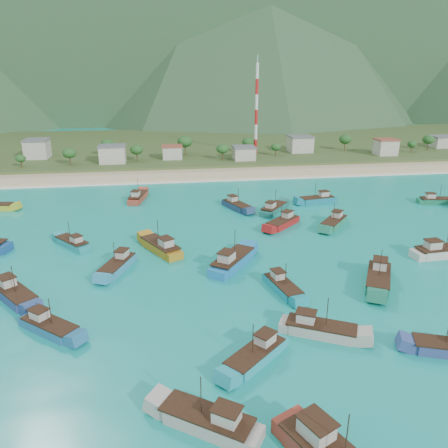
{
  "coord_description": "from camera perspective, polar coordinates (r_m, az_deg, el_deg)",
  "views": [
    {
      "loc": [
        -11.76,
        -70.7,
        34.66
      ],
      "look_at": [
        1.23,
        18.0,
        3.0
      ],
      "focal_mm": 35.0,
      "sensor_mm": 36.0,
      "label": 1
    }
  ],
  "objects": [
    {
      "name": "boat_23",
      "position": [
        81.63,
        1.1,
        -4.94
      ],
      "size": [
        10.4,
        12.32,
        7.42
      ],
      "rotation": [
        0.0,
        0.0,
        5.65
      ],
      "color": "#1A75B9",
      "rests_on": "ground"
    },
    {
      "name": "boat_1",
      "position": [
        96.09,
        -19.18,
        -2.42
      ],
      "size": [
        8.33,
        9.14,
        5.66
      ],
      "rotation": [
        0.0,
        0.0,
        0.7
      ],
      "color": "teal",
      "rests_on": "ground"
    },
    {
      "name": "boat_25",
      "position": [
        57.5,
        4.22,
        -16.8
      ],
      "size": [
        9.72,
        9.11,
        6.09
      ],
      "rotation": [
        0.0,
        0.0,
        2.3
      ],
      "color": "teal",
      "rests_on": "ground"
    },
    {
      "name": "boat_2",
      "position": [
        123.66,
        12.09,
        3.09
      ],
      "size": [
        10.85,
        4.89,
        6.19
      ],
      "rotation": [
        0.0,
        0.0,
        1.75
      ],
      "color": "#14758D",
      "rests_on": "ground"
    },
    {
      "name": "boat_8",
      "position": [
        95.95,
        26.5,
        -3.32
      ],
      "size": [
        12.07,
        4.38,
        7.0
      ],
      "rotation": [
        0.0,
        0.0,
        4.79
      ],
      "color": "beige",
      "rests_on": "ground"
    },
    {
      "name": "boat_22",
      "position": [
        103.39,
        7.67,
        0.13
      ],
      "size": [
        9.95,
        9.65,
        6.32
      ],
      "rotation": [
        0.0,
        0.0,
        2.33
      ],
      "color": "#A81919",
      "rests_on": "ground"
    },
    {
      "name": "boat_18",
      "position": [
        67.33,
        -21.86,
        -12.42
      ],
      "size": [
        9.57,
        8.7,
        5.91
      ],
      "rotation": [
        0.0,
        0.0,
        4.01
      ],
      "color": "#236492",
      "rests_on": "ground"
    },
    {
      "name": "boat_17",
      "position": [
        63.47,
        12.35,
        -13.35
      ],
      "size": [
        10.94,
        7.74,
        6.32
      ],
      "rotation": [
        0.0,
        0.0,
        4.23
      ],
      "color": "#B1ADA0",
      "rests_on": "ground"
    },
    {
      "name": "boat_9",
      "position": [
        105.71,
        14.17,
        0.13
      ],
      "size": [
        9.36,
        10.2,
        6.33
      ],
      "rotation": [
        0.0,
        0.0,
        2.44
      ],
      "color": "#1F7D5B",
      "rests_on": "ground"
    },
    {
      "name": "boat_30",
      "position": [
        113.5,
        6.52,
        1.94
      ],
      "size": [
        9.26,
        10.32,
        6.35
      ],
      "rotation": [
        0.0,
        0.0,
        5.6
      ],
      "color": "#1A625A",
      "rests_on": "ground"
    },
    {
      "name": "radio_tower",
      "position": [
        183.64,
        4.25,
        14.67
      ],
      "size": [
        1.2,
        1.2,
        35.86
      ],
      "color": "red",
      "rests_on": "ground"
    },
    {
      "name": "beach",
      "position": [
        154.11,
        -3.76,
        6.41
      ],
      "size": [
        400.0,
        18.0,
        1.2
      ],
      "primitive_type": "cube",
      "color": "beige",
      "rests_on": "ground"
    },
    {
      "name": "surf_line",
      "position": [
        144.9,
        -3.45,
        5.58
      ],
      "size": [
        400.0,
        2.5,
        0.08
      ],
      "primitive_type": "cube",
      "color": "white",
      "rests_on": "ground"
    },
    {
      "name": "boat_3",
      "position": [
        115.57,
        1.64,
        2.37
      ],
      "size": [
        6.87,
        10.82,
        6.17
      ],
      "rotation": [
        0.0,
        0.0,
        3.54
      ],
      "color": "navy",
      "rests_on": "ground"
    },
    {
      "name": "boat_0",
      "position": [
        48.88,
        -1.99,
        -24.44
      ],
      "size": [
        10.87,
        8.82,
        6.47
      ],
      "rotation": [
        0.0,
        0.0,
        0.97
      ],
      "color": "#A5A097",
      "rests_on": "ground"
    },
    {
      "name": "land",
      "position": [
        213.86,
        -5.15,
        10.05
      ],
      "size": [
        400.0,
        110.0,
        2.4
      ],
      "primitive_type": "cube",
      "color": "#385123",
      "rests_on": "ground"
    },
    {
      "name": "ground",
      "position": [
        79.61,
        1.01,
        -6.36
      ],
      "size": [
        600.0,
        600.0,
        0.0
      ],
      "primitive_type": "plane",
      "color": "#0B817D",
      "rests_on": "ground"
    },
    {
      "name": "boat_12",
      "position": [
        73.79,
        7.67,
        -8.19
      ],
      "size": [
        4.92,
        10.1,
        5.73
      ],
      "rotation": [
        0.0,
        0.0,
        3.36
      ],
      "color": "teal",
      "rests_on": "ground"
    },
    {
      "name": "boat_19",
      "position": [
        79.76,
        19.51,
        -6.79
      ],
      "size": [
        9.01,
        12.37,
        7.18
      ],
      "rotation": [
        0.0,
        0.0,
        2.64
      ],
      "color": "#1B7357",
      "rests_on": "ground"
    },
    {
      "name": "village",
      "position": [
        178.63,
        -1.37,
        9.73
      ],
      "size": [
        222.79,
        23.8,
        6.94
      ],
      "color": "beige",
      "rests_on": "ground"
    },
    {
      "name": "boat_10",
      "position": [
        77.98,
        -25.72,
        -8.37
      ],
      "size": [
        9.65,
        10.86,
        6.66
      ],
      "rotation": [
        0.0,
        0.0,
        3.82
      ],
      "color": "#314882",
      "rests_on": "ground"
    },
    {
      "name": "boat_11",
      "position": [
        89.15,
        -8.24,
        -3.04
      ],
      "size": [
        8.74,
        11.94,
        6.94
      ],
      "rotation": [
        0.0,
        0.0,
        0.51
      ],
      "color": "#B17719",
      "rests_on": "ground"
    },
    {
      "name": "boat_7",
      "position": [
        133.6,
        25.98,
        2.71
      ],
      "size": [
        10.18,
        4.49,
        5.81
      ],
      "rotation": [
        0.0,
        0.0,
        4.55
      ],
      "color": "#166E4A",
      "rests_on": "ground"
    },
    {
      "name": "boat_14",
      "position": [
        125.55,
        -11.18,
        3.42
      ],
      "size": [
        5.49,
        11.29,
        6.41
      ],
      "rotation": [
        0.0,
        0.0,
        6.06
      ],
      "color": "#9E3B29",
      "rests_on": "ground"
    },
    {
      "name": "vegetation",
      "position": [
        177.03,
        -6.58,
        9.73
      ],
      "size": [
        278.44,
        25.57,
        9.07
      ],
      "color": "#235623",
      "rests_on": "ground"
    },
    {
      "name": "boat_28",
      "position": [
        82.85,
        -13.71,
        -5.32
      ],
      "size": [
        6.78,
        10.77,
        6.14
      ],
      "rotation": [
        0.0,
        0.0,
        2.75
      ],
      "color": "teal",
      "rests_on": "ground"
    }
  ]
}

